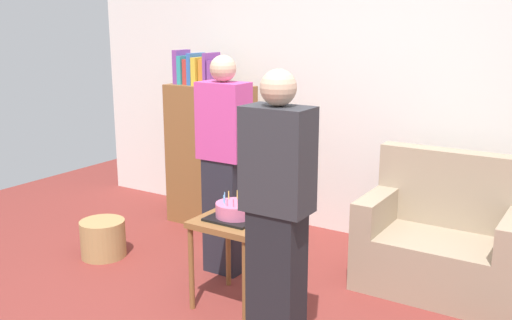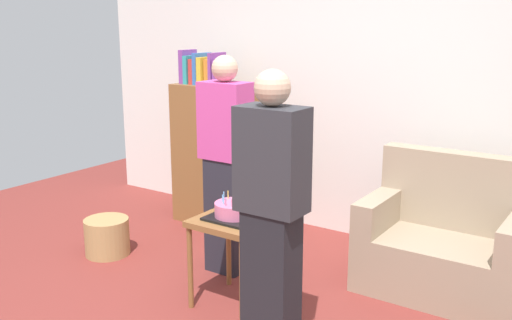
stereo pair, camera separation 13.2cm
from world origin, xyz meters
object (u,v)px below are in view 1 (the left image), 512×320
at_px(side_table, 236,232).
at_px(wicker_basket, 103,239).
at_px(person_blowing_candles, 224,165).
at_px(person_holding_cake, 277,219).
at_px(bookshelf, 210,152).
at_px(birthday_cake, 235,211).
at_px(couch, 444,242).

xyz_separation_m(side_table, wicker_basket, (-1.37, 0.10, -0.36)).
height_order(side_table, person_blowing_candles, person_blowing_candles).
bearing_deg(person_blowing_candles, person_holding_cake, -32.38).
height_order(bookshelf, wicker_basket, bookshelf).
bearing_deg(person_holding_cake, wicker_basket, 6.77).
xyz_separation_m(person_blowing_candles, wicker_basket, (-0.99, -0.31, -0.68)).
xyz_separation_m(bookshelf, person_blowing_candles, (0.74, -0.81, 0.14)).
bearing_deg(wicker_basket, side_table, -4.11).
height_order(person_blowing_candles, person_holding_cake, same).
height_order(birthday_cake, person_blowing_candles, person_blowing_candles).
xyz_separation_m(couch, side_table, (-1.10, -1.00, 0.17)).
distance_m(birthday_cake, person_holding_cake, 0.72).
xyz_separation_m(bookshelf, person_holding_cake, (1.67, -1.63, 0.14)).
bearing_deg(person_blowing_candles, wicker_basket, -153.81).
xyz_separation_m(person_blowing_candles, person_holding_cake, (0.93, -0.82, 0.00)).
distance_m(birthday_cake, wicker_basket, 1.46).
height_order(birthday_cake, person_holding_cake, person_holding_cake).
bearing_deg(couch, person_blowing_candles, -157.82).
height_order(bookshelf, side_table, bookshelf).
bearing_deg(wicker_basket, couch, 20.18).
bearing_deg(person_blowing_candles, couch, 31.24).
bearing_deg(side_table, person_blowing_candles, 132.75).
height_order(bookshelf, person_holding_cake, person_holding_cake).
bearing_deg(bookshelf, person_blowing_candles, -47.64).
xyz_separation_m(side_table, person_holding_cake, (0.56, -0.42, 0.32)).
relative_size(couch, person_holding_cake, 0.67).
xyz_separation_m(side_table, person_blowing_candles, (-0.37, 0.40, 0.32)).
relative_size(bookshelf, person_blowing_candles, 0.98).
distance_m(couch, wicker_basket, 2.63).
height_order(couch, birthday_cake, couch).
bearing_deg(bookshelf, wicker_basket, -103.10).
xyz_separation_m(bookshelf, wicker_basket, (-0.26, -1.11, -0.54)).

